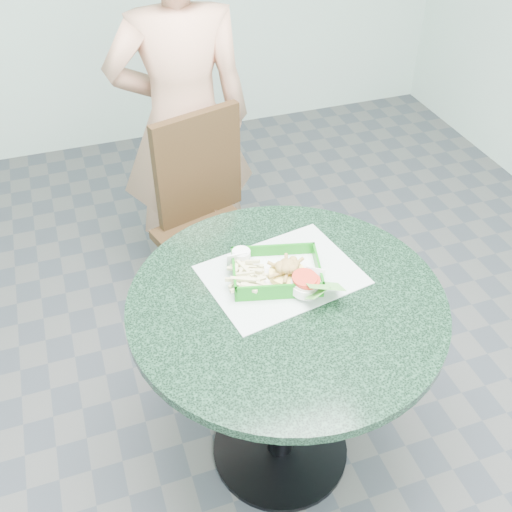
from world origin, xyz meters
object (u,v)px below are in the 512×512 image
object	(u,v)px
cafe_table	(285,343)
diner_person	(183,113)
crab_sandwich	(288,272)
sauce_ramekin	(238,265)
food_basket	(276,279)
dining_chair	(207,214)

from	to	relation	value
cafe_table	diner_person	world-z (taller)	diner_person
crab_sandwich	sauce_ramekin	xyz separation A→B (m)	(-0.13, 0.07, 0.00)
cafe_table	food_basket	distance (m)	0.21
cafe_table	food_basket	world-z (taller)	food_basket
cafe_table	crab_sandwich	size ratio (longest dim) A/B	8.46
cafe_table	sauce_ramekin	xyz separation A→B (m)	(-0.10, 0.15, 0.22)
diner_person	food_basket	bearing A→B (deg)	96.98
food_basket	dining_chair	bearing A→B (deg)	92.61
dining_chair	sauce_ramekin	size ratio (longest dim) A/B	16.80
dining_chair	sauce_ramekin	distance (m)	0.70
cafe_table	food_basket	size ratio (longest dim) A/B	3.60
cafe_table	diner_person	bearing A→B (deg)	92.12
food_basket	crab_sandwich	bearing A→B (deg)	-24.91
diner_person	food_basket	xyz separation A→B (m)	(0.04, -0.98, -0.08)
sauce_ramekin	food_basket	bearing A→B (deg)	-31.51
diner_person	dining_chair	bearing A→B (deg)	96.20
crab_sandwich	cafe_table	bearing A→B (deg)	-112.83
crab_sandwich	sauce_ramekin	distance (m)	0.15
diner_person	sauce_ramekin	size ratio (longest dim) A/B	30.55
sauce_ramekin	dining_chair	bearing A→B (deg)	84.13
dining_chair	crab_sandwich	distance (m)	0.77
cafe_table	crab_sandwich	bearing A→B (deg)	67.17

